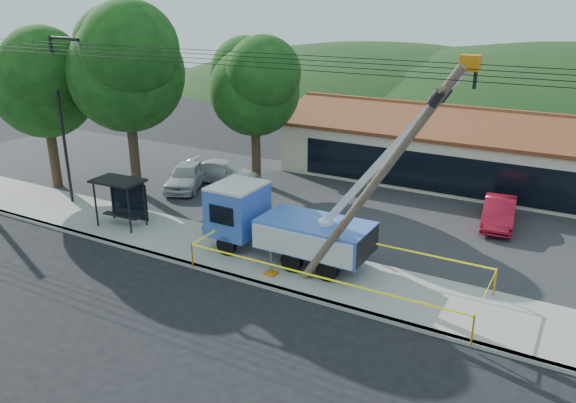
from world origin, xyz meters
The scene contains 17 objects.
ground centered at (0.00, 0.00, 0.00)m, with size 120.00×120.00×0.00m, color black.
curb centered at (0.00, 2.10, 0.07)m, with size 60.00×0.25×0.15m, color #9B9A91.
sidewalk centered at (0.00, 4.00, 0.07)m, with size 60.00×4.00×0.15m, color #9B9A91.
parking_lot centered at (0.00, 12.00, 0.05)m, with size 60.00×12.00×0.10m, color #28282B.
strip_mall centered at (4.00, 19.98, 1.88)m, with size 22.50×8.53×4.67m.
streetlight centered at (-13.78, 5.00, 5.30)m, with size 2.13×0.22×9.00m.
tree_west_near centered at (-12.00, 8.00, 7.52)m, with size 7.56×6.72×10.80m.
tree_west_far centered at (-17.00, 6.50, 6.54)m, with size 6.84×6.08×9.48m.
tree_lot centered at (-7.00, 13.00, 6.21)m, with size 6.30×5.60×8.94m.
hill_west centered at (-15.00, 55.00, 0.00)m, with size 78.40×56.00×28.00m, color #163412.
utility_truck centered at (-0.24, 4.66, 1.72)m, with size 10.90×3.92×8.87m.
leaning_pole centered at (4.40, 3.39, 4.89)m, with size 5.68×1.77×8.79m.
bus_shelter centered at (-9.01, 3.96, 1.88)m, with size 2.56×1.68×2.38m.
caution_tape centered at (2.67, 3.71, 0.97)m, with size 11.44×3.85×1.11m.
car_silver centered at (-10.04, 10.08, 0.00)m, with size 1.82×4.51×1.54m, color silver.
car_red centered at (7.17, 13.08, 0.00)m, with size 1.46×4.20×1.38m, color maroon.
car_white centered at (-8.72, 12.09, 0.00)m, with size 1.87×4.61×1.34m, color silver.
Camera 1 is at (10.84, -14.56, 10.70)m, focal length 35.00 mm.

